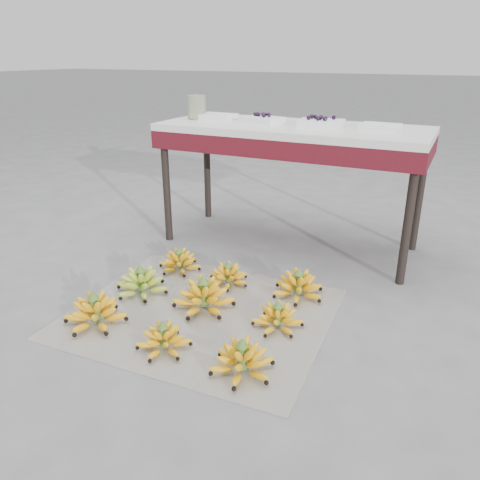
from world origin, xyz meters
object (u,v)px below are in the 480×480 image
at_px(newspaper_mat, 201,313).
at_px(bunch_front_left, 95,313).
at_px(bunch_mid_left, 142,283).
at_px(bunch_mid_right, 278,318).
at_px(tray_far_right, 380,127).
at_px(bunch_mid_center, 204,297).
at_px(bunch_front_center, 164,340).
at_px(tray_far_left, 217,117).
at_px(vendor_table, 292,140).
at_px(bunch_front_right, 242,360).
at_px(bunch_back_center, 228,276).
at_px(tray_left, 263,119).
at_px(bunch_back_left, 180,262).
at_px(glass_jar, 197,107).
at_px(bunch_back_right, 298,286).
at_px(tray_right, 321,123).

relative_size(newspaper_mat, bunch_front_left, 3.97).
bearing_deg(bunch_mid_left, bunch_mid_right, 4.75).
bearing_deg(bunch_mid_right, tray_far_right, 55.94).
height_order(newspaper_mat, bunch_mid_center, bunch_mid_center).
relative_size(bunch_front_center, bunch_mid_right, 0.87).
bearing_deg(tray_far_left, vendor_table, -1.93).
xyz_separation_m(bunch_front_center, bunch_front_right, (0.38, 0.01, 0.01)).
relative_size(bunch_back_center, tray_left, 1.02).
height_order(bunch_back_left, bunch_back_center, bunch_back_left).
bearing_deg(bunch_front_center, bunch_mid_center, 83.65).
relative_size(bunch_mid_right, tray_left, 1.15).
bearing_deg(glass_jar, tray_far_right, 1.94).
relative_size(bunch_mid_left, tray_far_left, 1.25).
distance_m(bunch_front_center, bunch_back_right, 0.81).
distance_m(bunch_front_right, bunch_back_right, 0.71).
distance_m(tray_right, tray_far_right, 0.35).
bearing_deg(bunch_back_right, bunch_mid_center, -123.32).
relative_size(bunch_front_right, vendor_table, 0.19).
height_order(bunch_front_left, bunch_mid_center, bunch_mid_center).
bearing_deg(vendor_table, bunch_back_right, -65.62).
height_order(bunch_back_right, tray_far_left, tray_far_left).
distance_m(bunch_mid_left, tray_left, 1.30).
relative_size(bunch_front_center, bunch_back_left, 1.06).
height_order(bunch_mid_left, tray_left, tray_left).
distance_m(tray_far_left, tray_right, 0.73).
height_order(bunch_front_center, bunch_mid_center, bunch_mid_center).
xyz_separation_m(bunch_mid_left, tray_right, (0.65, 1.01, 0.76)).
distance_m(bunch_front_right, bunch_mid_center, 0.55).
xyz_separation_m(bunch_back_right, glass_jar, (-0.99, 0.67, 0.81)).
bearing_deg(tray_far_right, bunch_mid_center, -120.23).
xyz_separation_m(bunch_mid_center, tray_right, (0.26, 1.01, 0.75)).
bearing_deg(bunch_front_left, tray_far_right, 49.36).
bearing_deg(tray_far_right, vendor_table, -177.34).
xyz_separation_m(vendor_table, glass_jar, (-0.68, -0.02, 0.17)).
distance_m(tray_left, glass_jar, 0.48).
xyz_separation_m(bunch_back_left, tray_far_left, (-0.11, 0.70, 0.76)).
relative_size(bunch_mid_right, tray_far_left, 1.29).
height_order(bunch_back_right, tray_right, tray_right).
bearing_deg(tray_far_left, tray_far_right, 0.33).
xyz_separation_m(bunch_front_center, tray_far_left, (-0.49, 1.42, 0.76)).
xyz_separation_m(bunch_mid_right, vendor_table, (-0.33, 1.02, 0.65)).
relative_size(bunch_front_right, tray_right, 1.15).
height_order(bunch_mid_right, tray_far_left, tray_far_left).
xyz_separation_m(bunch_mid_left, glass_jar, (-0.22, 1.00, 0.81)).
xyz_separation_m(bunch_front_right, tray_right, (-0.13, 1.38, 0.76)).
xyz_separation_m(bunch_back_left, vendor_table, (0.43, 0.68, 0.65)).
distance_m(newspaper_mat, bunch_back_center, 0.35).
distance_m(newspaper_mat, bunch_mid_right, 0.40).
bearing_deg(tray_far_left, tray_right, -2.12).
relative_size(bunch_back_center, glass_jar, 1.80).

